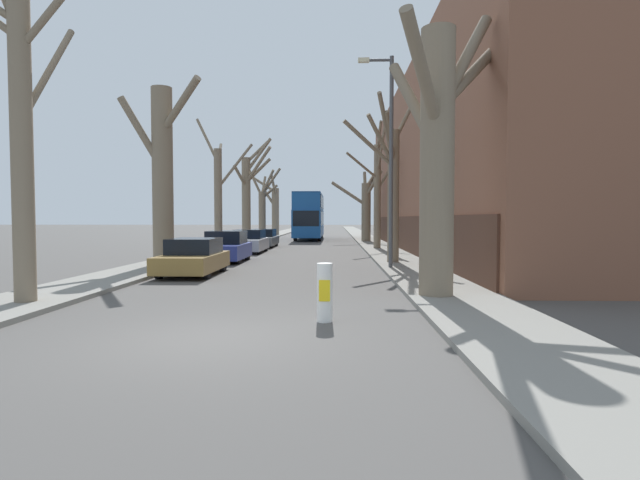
{
  "coord_description": "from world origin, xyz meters",
  "views": [
    {
      "loc": [
        2.2,
        -8.34,
        2.06
      ],
      "look_at": [
        0.9,
        34.29,
        0.2
      ],
      "focal_mm": 28.0,
      "sensor_mm": 36.0,
      "label": 1
    }
  ],
  "objects_px": {
    "street_tree_right_0": "(438,150)",
    "parked_car_0": "(193,257)",
    "double_decker_bus": "(309,214)",
    "parked_car_2": "(249,242)",
    "street_tree_left_3": "(248,193)",
    "lamp_post": "(389,152)",
    "traffic_bollard": "(325,292)",
    "street_tree_right_1": "(392,184)",
    "street_tree_right_3": "(366,206)",
    "street_tree_left_0": "(19,127)",
    "parked_car_1": "(226,247)",
    "street_tree_right_2": "(377,190)",
    "street_tree_left_2": "(219,193)",
    "street_tree_left_1": "(162,171)",
    "street_tree_left_5": "(274,208)",
    "street_tree_left_4": "(263,207)",
    "parked_car_3": "(263,238)"
  },
  "relations": [
    {
      "from": "parked_car_3",
      "to": "street_tree_left_0",
      "type": "bearing_deg",
      "value": -95.03
    },
    {
      "from": "traffic_bollard",
      "to": "street_tree_right_1",
      "type": "bearing_deg",
      "value": 77.62
    },
    {
      "from": "parked_car_0",
      "to": "traffic_bollard",
      "type": "distance_m",
      "value": 9.52
    },
    {
      "from": "street_tree_left_4",
      "to": "lamp_post",
      "type": "xyz_separation_m",
      "value": [
        9.15,
        -28.56,
        1.54
      ]
    },
    {
      "from": "street_tree_left_0",
      "to": "parked_car_1",
      "type": "height_order",
      "value": "street_tree_left_0"
    },
    {
      "from": "parked_car_1",
      "to": "traffic_bollard",
      "type": "relative_size",
      "value": 3.34
    },
    {
      "from": "parked_car_2",
      "to": "street_tree_left_3",
      "type": "bearing_deg",
      "value": 100.21
    },
    {
      "from": "street_tree_right_3",
      "to": "parked_car_3",
      "type": "height_order",
      "value": "street_tree_right_3"
    },
    {
      "from": "street_tree_left_2",
      "to": "parked_car_1",
      "type": "relative_size",
      "value": 2.1
    },
    {
      "from": "street_tree_right_2",
      "to": "parked_car_1",
      "type": "height_order",
      "value": "street_tree_right_2"
    },
    {
      "from": "street_tree_right_3",
      "to": "parked_car_0",
      "type": "xyz_separation_m",
      "value": [
        -7.77,
        -24.64,
        -2.47
      ]
    },
    {
      "from": "street_tree_left_4",
      "to": "street_tree_right_2",
      "type": "height_order",
      "value": "street_tree_right_2"
    },
    {
      "from": "traffic_bollard",
      "to": "street_tree_left_5",
      "type": "bearing_deg",
      "value": 98.17
    },
    {
      "from": "parked_car_2",
      "to": "parked_car_3",
      "type": "relative_size",
      "value": 0.97
    },
    {
      "from": "street_tree_right_0",
      "to": "parked_car_0",
      "type": "height_order",
      "value": "street_tree_right_0"
    },
    {
      "from": "street_tree_left_2",
      "to": "street_tree_left_4",
      "type": "bearing_deg",
      "value": 90.12
    },
    {
      "from": "street_tree_left_3",
      "to": "double_decker_bus",
      "type": "bearing_deg",
      "value": 63.88
    },
    {
      "from": "street_tree_left_2",
      "to": "parked_car_2",
      "type": "xyz_separation_m",
      "value": [
        1.83,
        -0.06,
        -2.9
      ]
    },
    {
      "from": "double_decker_bus",
      "to": "parked_car_0",
      "type": "bearing_deg",
      "value": -95.0
    },
    {
      "from": "parked_car_2",
      "to": "traffic_bollard",
      "type": "xyz_separation_m",
      "value": [
        4.96,
        -19.9,
        -0.08
      ]
    },
    {
      "from": "lamp_post",
      "to": "street_tree_left_5",
      "type": "bearing_deg",
      "value": 103.63
    },
    {
      "from": "double_decker_bus",
      "to": "parked_car_1",
      "type": "bearing_deg",
      "value": -96.09
    },
    {
      "from": "double_decker_bus",
      "to": "lamp_post",
      "type": "bearing_deg",
      "value": -80.78
    },
    {
      "from": "double_decker_bus",
      "to": "traffic_bollard",
      "type": "bearing_deg",
      "value": -86.57
    },
    {
      "from": "lamp_post",
      "to": "street_tree_right_0",
      "type": "bearing_deg",
      "value": -86.28
    },
    {
      "from": "street_tree_left_5",
      "to": "traffic_bollard",
      "type": "distance_m",
      "value": 48.5
    },
    {
      "from": "parked_car_1",
      "to": "parked_car_2",
      "type": "height_order",
      "value": "parked_car_1"
    },
    {
      "from": "parked_car_2",
      "to": "street_tree_left_4",
      "type": "bearing_deg",
      "value": 95.73
    },
    {
      "from": "street_tree_right_0",
      "to": "parked_car_0",
      "type": "xyz_separation_m",
      "value": [
        -7.75,
        5.3,
        -3.15
      ]
    },
    {
      "from": "street_tree_right_1",
      "to": "lamp_post",
      "type": "distance_m",
      "value": 2.52
    },
    {
      "from": "double_decker_bus",
      "to": "street_tree_left_1",
      "type": "bearing_deg",
      "value": -99.65
    },
    {
      "from": "street_tree_left_0",
      "to": "street_tree_right_3",
      "type": "relative_size",
      "value": 1.39
    },
    {
      "from": "parked_car_0",
      "to": "traffic_bollard",
      "type": "bearing_deg",
      "value": -58.6
    },
    {
      "from": "street_tree_left_0",
      "to": "street_tree_left_3",
      "type": "distance_m",
      "value": 27.98
    },
    {
      "from": "street_tree_right_3",
      "to": "parked_car_0",
      "type": "relative_size",
      "value": 1.53
    },
    {
      "from": "street_tree_left_5",
      "to": "street_tree_right_0",
      "type": "relative_size",
      "value": 0.95
    },
    {
      "from": "street_tree_right_3",
      "to": "double_decker_bus",
      "type": "height_order",
      "value": "street_tree_right_3"
    },
    {
      "from": "lamp_post",
      "to": "street_tree_right_1",
      "type": "bearing_deg",
      "value": 80.65
    },
    {
      "from": "street_tree_right_0",
      "to": "street_tree_right_1",
      "type": "bearing_deg",
      "value": 90.6
    },
    {
      "from": "parked_car_0",
      "to": "parked_car_2",
      "type": "relative_size",
      "value": 0.92
    },
    {
      "from": "double_decker_bus",
      "to": "parked_car_2",
      "type": "distance_m",
      "value": 18.85
    },
    {
      "from": "double_decker_bus",
      "to": "parked_car_3",
      "type": "relative_size",
      "value": 2.5
    },
    {
      "from": "street_tree_left_3",
      "to": "street_tree_left_5",
      "type": "xyz_separation_m",
      "value": [
        -0.18,
        18.41,
        -0.78
      ]
    },
    {
      "from": "lamp_post",
      "to": "traffic_bollard",
      "type": "bearing_deg",
      "value": -103.05
    },
    {
      "from": "street_tree_left_3",
      "to": "lamp_post",
      "type": "bearing_deg",
      "value": -65.22
    },
    {
      "from": "street_tree_left_5",
      "to": "parked_car_0",
      "type": "distance_m",
      "value": 39.94
    },
    {
      "from": "double_decker_bus",
      "to": "street_tree_left_2",
      "type": "bearing_deg",
      "value": -103.64
    },
    {
      "from": "street_tree_left_0",
      "to": "street_tree_left_3",
      "type": "bearing_deg",
      "value": 89.2
    },
    {
      "from": "parked_car_0",
      "to": "lamp_post",
      "type": "height_order",
      "value": "lamp_post"
    },
    {
      "from": "street_tree_right_3",
      "to": "street_tree_left_0",
      "type": "bearing_deg",
      "value": -107.58
    }
  ]
}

